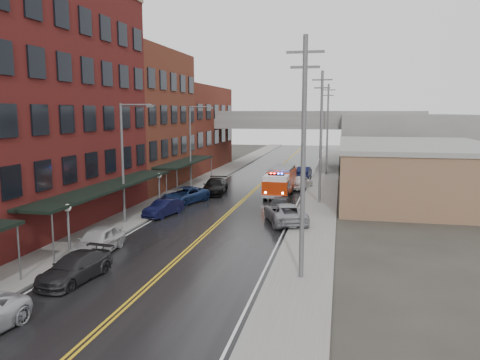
# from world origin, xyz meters

# --- Properties ---
(road) EXTENTS (11.00, 160.00, 0.02)m
(road) POSITION_xyz_m (0.00, 30.00, 0.01)
(road) COLOR black
(road) RESTS_ON ground
(sidewalk_left) EXTENTS (3.00, 160.00, 0.15)m
(sidewalk_left) POSITION_xyz_m (-7.30, 30.00, 0.07)
(sidewalk_left) COLOR slate
(sidewalk_left) RESTS_ON ground
(sidewalk_right) EXTENTS (3.00, 160.00, 0.15)m
(sidewalk_right) POSITION_xyz_m (7.30, 30.00, 0.07)
(sidewalk_right) COLOR slate
(sidewalk_right) RESTS_ON ground
(curb_left) EXTENTS (0.30, 160.00, 0.15)m
(curb_left) POSITION_xyz_m (-5.65, 30.00, 0.07)
(curb_left) COLOR gray
(curb_left) RESTS_ON ground
(curb_right) EXTENTS (0.30, 160.00, 0.15)m
(curb_right) POSITION_xyz_m (5.65, 30.00, 0.07)
(curb_right) COLOR gray
(curb_right) RESTS_ON ground
(brick_building_b) EXTENTS (9.00, 20.00, 18.00)m
(brick_building_b) POSITION_xyz_m (-13.30, 23.00, 9.00)
(brick_building_b) COLOR #5A1918
(brick_building_b) RESTS_ON ground
(brick_building_c) EXTENTS (9.00, 15.00, 15.00)m
(brick_building_c) POSITION_xyz_m (-13.30, 40.50, 7.50)
(brick_building_c) COLOR brown
(brick_building_c) RESTS_ON ground
(brick_building_far) EXTENTS (9.00, 20.00, 12.00)m
(brick_building_far) POSITION_xyz_m (-13.30, 58.00, 6.00)
(brick_building_far) COLOR maroon
(brick_building_far) RESTS_ON ground
(tan_building) EXTENTS (14.00, 22.00, 5.00)m
(tan_building) POSITION_xyz_m (16.00, 40.00, 2.50)
(tan_building) COLOR #856147
(tan_building) RESTS_ON ground
(right_far_block) EXTENTS (18.00, 30.00, 8.00)m
(right_far_block) POSITION_xyz_m (18.00, 70.00, 4.00)
(right_far_block) COLOR slate
(right_far_block) RESTS_ON ground
(awning_1) EXTENTS (2.60, 18.00, 3.09)m
(awning_1) POSITION_xyz_m (-7.49, 23.00, 2.99)
(awning_1) COLOR black
(awning_1) RESTS_ON ground
(awning_2) EXTENTS (2.60, 13.00, 3.09)m
(awning_2) POSITION_xyz_m (-7.49, 40.50, 2.99)
(awning_2) COLOR black
(awning_2) RESTS_ON ground
(globe_lamp_1) EXTENTS (0.44, 0.44, 3.12)m
(globe_lamp_1) POSITION_xyz_m (-6.40, 16.00, 2.31)
(globe_lamp_1) COLOR #59595B
(globe_lamp_1) RESTS_ON ground
(globe_lamp_2) EXTENTS (0.44, 0.44, 3.12)m
(globe_lamp_2) POSITION_xyz_m (-6.40, 30.00, 2.31)
(globe_lamp_2) COLOR #59595B
(globe_lamp_2) RESTS_ON ground
(street_lamp_1) EXTENTS (2.64, 0.22, 9.00)m
(street_lamp_1) POSITION_xyz_m (-6.55, 24.00, 5.19)
(street_lamp_1) COLOR #59595B
(street_lamp_1) RESTS_ON ground
(street_lamp_2) EXTENTS (2.64, 0.22, 9.00)m
(street_lamp_2) POSITION_xyz_m (-6.55, 40.00, 5.19)
(street_lamp_2) COLOR #59595B
(street_lamp_2) RESTS_ON ground
(utility_pole_0) EXTENTS (1.80, 0.24, 12.00)m
(utility_pole_0) POSITION_xyz_m (7.20, 15.00, 6.31)
(utility_pole_0) COLOR #59595B
(utility_pole_0) RESTS_ON ground
(utility_pole_1) EXTENTS (1.80, 0.24, 12.00)m
(utility_pole_1) POSITION_xyz_m (7.20, 35.00, 6.31)
(utility_pole_1) COLOR #59595B
(utility_pole_1) RESTS_ON ground
(utility_pole_2) EXTENTS (1.80, 0.24, 12.00)m
(utility_pole_2) POSITION_xyz_m (7.20, 55.00, 6.31)
(utility_pole_2) COLOR #59595B
(utility_pole_2) RESTS_ON ground
(overpass) EXTENTS (40.00, 10.00, 7.50)m
(overpass) POSITION_xyz_m (0.00, 62.00, 5.99)
(overpass) COLOR slate
(overpass) RESTS_ON ground
(fire_truck) EXTENTS (3.19, 7.64, 2.77)m
(fire_truck) POSITION_xyz_m (3.10, 38.61, 1.50)
(fire_truck) COLOR #A02407
(fire_truck) RESTS_ON ground
(parked_car_left_3) EXTENTS (2.40, 4.81, 1.34)m
(parked_car_left_3) POSITION_xyz_m (-3.86, 12.44, 0.67)
(parked_car_left_3) COLOR black
(parked_car_left_3) RESTS_ON ground
(parked_car_left_4) EXTENTS (2.14, 4.75, 1.58)m
(parked_car_left_4) POSITION_xyz_m (-5.00, 16.80, 0.79)
(parked_car_left_4) COLOR #B4B4B4
(parked_car_left_4) RESTS_ON ground
(parked_car_left_5) EXTENTS (2.34, 4.30, 1.35)m
(parked_car_left_5) POSITION_xyz_m (-4.94, 27.20, 0.67)
(parked_car_left_5) COLOR black
(parked_car_left_5) RESTS_ON ground
(parked_car_left_6) EXTENTS (4.01, 5.82, 1.48)m
(parked_car_left_6) POSITION_xyz_m (-5.00, 32.70, 0.74)
(parked_car_left_6) COLOR navy
(parked_car_left_6) RESTS_ON ground
(parked_car_left_7) EXTENTS (2.71, 5.60, 1.57)m
(parked_car_left_7) POSITION_xyz_m (-3.60, 38.13, 0.79)
(parked_car_left_7) COLOR black
(parked_car_left_7) RESTS_ON ground
(parked_car_right_0) EXTENTS (4.24, 6.15, 1.56)m
(parked_car_right_0) POSITION_xyz_m (5.00, 26.83, 0.78)
(parked_car_right_0) COLOR gray
(parked_car_right_0) RESTS_ON ground
(parked_car_right_1) EXTENTS (2.01, 4.71, 1.35)m
(parked_car_right_1) POSITION_xyz_m (4.23, 30.60, 0.68)
(parked_car_right_1) COLOR #28282A
(parked_car_right_1) RESTS_ON ground
(parked_car_right_2) EXTENTS (2.84, 4.80, 1.53)m
(parked_car_right_2) POSITION_xyz_m (4.77, 42.97, 0.77)
(parked_car_right_2) COLOR white
(parked_car_right_2) RESTS_ON ground
(parked_car_right_3) EXTENTS (1.75, 4.49, 1.46)m
(parked_car_right_3) POSITION_xyz_m (4.49, 52.15, 0.73)
(parked_car_right_3) COLOR black
(parked_car_right_3) RESTS_ON ground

